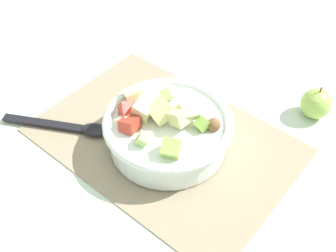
# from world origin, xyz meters

# --- Properties ---
(ground_plane) EXTENTS (2.40, 2.40, 0.00)m
(ground_plane) POSITION_xyz_m (0.00, 0.00, 0.00)
(ground_plane) COLOR silver
(placemat) EXTENTS (0.50, 0.35, 0.01)m
(placemat) POSITION_xyz_m (0.00, 0.00, 0.00)
(placemat) COLOR gray
(placemat) RESTS_ON ground_plane
(salad_bowl) EXTENTS (0.25, 0.25, 0.11)m
(salad_bowl) POSITION_xyz_m (-0.01, 0.01, 0.05)
(salad_bowl) COLOR white
(salad_bowl) RESTS_ON placemat
(serving_spoon) EXTENTS (0.21, 0.13, 0.01)m
(serving_spoon) POSITION_xyz_m (0.16, 0.10, 0.01)
(serving_spoon) COLOR black
(serving_spoon) RESTS_ON placemat
(whole_apple) EXTENTS (0.06, 0.06, 0.08)m
(whole_apple) POSITION_xyz_m (-0.20, -0.26, 0.03)
(whole_apple) COLOR #9EC656
(whole_apple) RESTS_ON ground_plane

